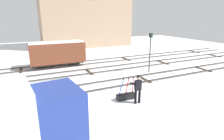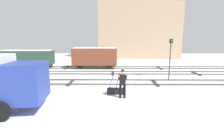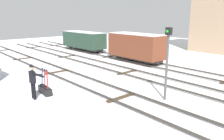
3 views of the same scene
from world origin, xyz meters
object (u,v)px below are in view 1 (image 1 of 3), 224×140
rail_worker (138,87)px  signal_post (150,49)px  freight_car_back_track (58,53)px  switch_lever_frame (126,96)px

rail_worker → signal_post: (4.50, 4.96, 1.21)m
signal_post → freight_car_back_track: size_ratio=0.67×
freight_car_back_track → signal_post: bearing=-37.7°
switch_lever_frame → signal_post: 6.73m
signal_post → freight_car_back_track: 9.40m
switch_lever_frame → freight_car_back_track: freight_car_back_track is taller
rail_worker → switch_lever_frame: bearing=120.5°
switch_lever_frame → signal_post: bearing=45.7°
rail_worker → signal_post: 6.80m
switch_lever_frame → freight_car_back_track: 10.37m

